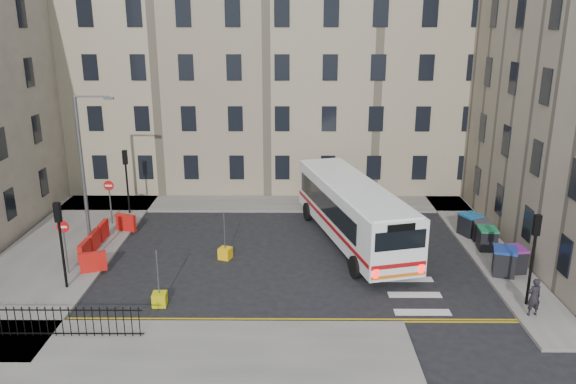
{
  "coord_description": "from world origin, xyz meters",
  "views": [
    {
      "loc": [
        -1.61,
        -27.45,
        11.92
      ],
      "look_at": [
        -1.8,
        1.77,
        3.0
      ],
      "focal_mm": 35.0,
      "sensor_mm": 36.0,
      "label": 1
    }
  ],
  "objects_px": {
    "streetlamp": "(82,167)",
    "bollard_yellow": "(225,253)",
    "wheelie_bin_d": "(480,229)",
    "bus": "(352,210)",
    "bollard_chevron": "(160,299)",
    "pedestrian": "(534,297)",
    "wheelie_bin_b": "(514,259)",
    "wheelie_bin_c": "(487,239)",
    "wheelie_bin_a": "(504,261)",
    "wheelie_bin_e": "(470,224)"
  },
  "relations": [
    {
      "from": "streetlamp",
      "to": "wheelie_bin_d",
      "type": "bearing_deg",
      "value": 0.23
    },
    {
      "from": "bollard_yellow",
      "to": "wheelie_bin_b",
      "type": "bearing_deg",
      "value": -6.89
    },
    {
      "from": "bus",
      "to": "wheelie_bin_e",
      "type": "relative_size",
      "value": 8.84
    },
    {
      "from": "streetlamp",
      "to": "bus",
      "type": "height_order",
      "value": "streetlamp"
    },
    {
      "from": "wheelie_bin_c",
      "to": "pedestrian",
      "type": "height_order",
      "value": "pedestrian"
    },
    {
      "from": "streetlamp",
      "to": "bollard_yellow",
      "type": "xyz_separation_m",
      "value": [
        7.93,
        -2.38,
        -4.04
      ]
    },
    {
      "from": "wheelie_bin_a",
      "to": "pedestrian",
      "type": "height_order",
      "value": "pedestrian"
    },
    {
      "from": "streetlamp",
      "to": "bus",
      "type": "xyz_separation_m",
      "value": [
        14.77,
        -0.06,
        -2.4
      ]
    },
    {
      "from": "bus",
      "to": "wheelie_bin_d",
      "type": "relative_size",
      "value": 10.87
    },
    {
      "from": "streetlamp",
      "to": "wheelie_bin_c",
      "type": "relative_size",
      "value": 6.8
    },
    {
      "from": "bus",
      "to": "bollard_yellow",
      "type": "bearing_deg",
      "value": -175.44
    },
    {
      "from": "streetlamp",
      "to": "bus",
      "type": "bearing_deg",
      "value": -0.23
    },
    {
      "from": "wheelie_bin_c",
      "to": "wheelie_bin_a",
      "type": "bearing_deg",
      "value": -88.68
    },
    {
      "from": "wheelie_bin_a",
      "to": "wheelie_bin_e",
      "type": "relative_size",
      "value": 1.02
    },
    {
      "from": "wheelie_bin_b",
      "to": "wheelie_bin_d",
      "type": "height_order",
      "value": "wheelie_bin_b"
    },
    {
      "from": "bus",
      "to": "bollard_yellow",
      "type": "distance_m",
      "value": 7.4
    },
    {
      "from": "bus",
      "to": "wheelie_bin_e",
      "type": "height_order",
      "value": "bus"
    },
    {
      "from": "pedestrian",
      "to": "bollard_chevron",
      "type": "relative_size",
      "value": 2.77
    },
    {
      "from": "streetlamp",
      "to": "wheelie_bin_d",
      "type": "xyz_separation_m",
      "value": [
        22.0,
        0.09,
        -3.6
      ]
    },
    {
      "from": "wheelie_bin_b",
      "to": "wheelie_bin_d",
      "type": "xyz_separation_m",
      "value": [
        -0.26,
        4.2,
        -0.04
      ]
    },
    {
      "from": "wheelie_bin_b",
      "to": "wheelie_bin_d",
      "type": "relative_size",
      "value": 1.06
    },
    {
      "from": "streetlamp",
      "to": "wheelie_bin_d",
      "type": "distance_m",
      "value": 22.29
    },
    {
      "from": "wheelie_bin_c",
      "to": "wheelie_bin_d",
      "type": "xyz_separation_m",
      "value": [
        0.11,
        1.46,
        -0.02
      ]
    },
    {
      "from": "bollard_yellow",
      "to": "bollard_chevron",
      "type": "relative_size",
      "value": 1.0
    },
    {
      "from": "wheelie_bin_c",
      "to": "pedestrian",
      "type": "distance_m",
      "value": 7.1
    },
    {
      "from": "wheelie_bin_b",
      "to": "bollard_chevron",
      "type": "distance_m",
      "value": 16.97
    },
    {
      "from": "bus",
      "to": "wheelie_bin_b",
      "type": "xyz_separation_m",
      "value": [
        7.5,
        -4.05,
        -1.17
      ]
    },
    {
      "from": "wheelie_bin_a",
      "to": "wheelie_bin_c",
      "type": "relative_size",
      "value": 1.21
    },
    {
      "from": "bollard_yellow",
      "to": "wheelie_bin_c",
      "type": "bearing_deg",
      "value": 4.15
    },
    {
      "from": "pedestrian",
      "to": "bollard_yellow",
      "type": "height_order",
      "value": "pedestrian"
    },
    {
      "from": "wheelie_bin_b",
      "to": "wheelie_bin_e",
      "type": "relative_size",
      "value": 0.86
    },
    {
      "from": "streetlamp",
      "to": "wheelie_bin_d",
      "type": "relative_size",
      "value": 7.01
    },
    {
      "from": "bollard_yellow",
      "to": "bus",
      "type": "bearing_deg",
      "value": 18.75
    },
    {
      "from": "streetlamp",
      "to": "bollard_chevron",
      "type": "bearing_deg",
      "value": -52.9
    },
    {
      "from": "streetlamp",
      "to": "bollard_yellow",
      "type": "distance_m",
      "value": 9.21
    },
    {
      "from": "bus",
      "to": "bollard_chevron",
      "type": "bearing_deg",
      "value": -155.17
    },
    {
      "from": "streetlamp",
      "to": "pedestrian",
      "type": "distance_m",
      "value": 23.29
    },
    {
      "from": "wheelie_bin_b",
      "to": "bollard_yellow",
      "type": "distance_m",
      "value": 14.45
    },
    {
      "from": "bollard_yellow",
      "to": "bollard_chevron",
      "type": "bearing_deg",
      "value": -114.29
    },
    {
      "from": "wheelie_bin_c",
      "to": "bollard_yellow",
      "type": "xyz_separation_m",
      "value": [
        -13.96,
        -1.01,
        -0.45
      ]
    },
    {
      "from": "wheelie_bin_b",
      "to": "wheelie_bin_c",
      "type": "relative_size",
      "value": 1.03
    },
    {
      "from": "streetlamp",
      "to": "wheelie_bin_d",
      "type": "height_order",
      "value": "streetlamp"
    },
    {
      "from": "wheelie_bin_b",
      "to": "bollard_chevron",
      "type": "relative_size",
      "value": 2.06
    },
    {
      "from": "wheelie_bin_a",
      "to": "pedestrian",
      "type": "bearing_deg",
      "value": -76.44
    },
    {
      "from": "bollard_yellow",
      "to": "wheelie_bin_d",
      "type": "bearing_deg",
      "value": 9.95
    },
    {
      "from": "wheelie_bin_a",
      "to": "wheelie_bin_c",
      "type": "xyz_separation_m",
      "value": [
        0.22,
        3.09,
        -0.07
      ]
    },
    {
      "from": "wheelie_bin_d",
      "to": "wheelie_bin_a",
      "type": "bearing_deg",
      "value": -89.0
    },
    {
      "from": "pedestrian",
      "to": "bus",
      "type": "bearing_deg",
      "value": -61.03
    },
    {
      "from": "streetlamp",
      "to": "wheelie_bin_a",
      "type": "height_order",
      "value": "streetlamp"
    },
    {
      "from": "wheelie_bin_d",
      "to": "streetlamp",
      "type": "bearing_deg",
      "value": -174.57
    }
  ]
}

